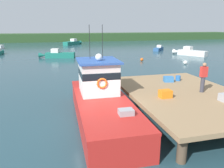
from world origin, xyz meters
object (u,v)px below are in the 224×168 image
deckhand_by_the_boat (203,77)px  main_fishing_boat (101,99)px  mooring_buoy_spare_mooring (185,62)px  moored_boat_mid_harbor (190,52)px  moored_boat_far_right (159,49)px  mooring_buoy_channel_marker (142,59)px  crate_single_far (168,79)px  bait_bucket (178,78)px  moored_boat_outer_mooring (58,55)px  crate_single_by_cleat (165,94)px  moored_boat_far_left (73,43)px

deckhand_by_the_boat → main_fishing_boat: bearing=172.5°
mooring_buoy_spare_mooring → moored_boat_mid_harbor: bearing=53.3°
deckhand_by_the_boat → moored_boat_mid_harbor: (13.84, 21.95, -1.56)m
main_fishing_boat → mooring_buoy_spare_mooring: size_ratio=20.27×
moored_boat_far_right → mooring_buoy_channel_marker: 14.31m
mooring_buoy_channel_marker → moored_boat_mid_harbor: bearing=20.6°
moored_boat_mid_harbor → main_fishing_boat: bearing=-132.4°
crate_single_far → deckhand_by_the_boat: deckhand_by_the_boat is taller
mooring_buoy_spare_mooring → mooring_buoy_channel_marker: (-4.31, 3.88, -0.02)m
mooring_buoy_spare_mooring → mooring_buoy_channel_marker: mooring_buoy_spare_mooring is taller
crate_single_far → bait_bucket: crate_single_far is taller
crate_single_far → moored_boat_mid_harbor: bearing=53.3°
bait_bucket → mooring_buoy_spare_mooring: (8.03, 11.67, -1.13)m
moored_boat_outer_mooring → moored_boat_mid_harbor: (21.22, -2.48, 0.03)m
deckhand_by_the_boat → crate_single_far: bearing=104.8°
main_fishing_boat → crate_single_by_cleat: (3.13, -1.10, 0.39)m
crate_single_by_cleat → moored_boat_outer_mooring: size_ratio=0.11×
crate_single_by_cleat → moored_boat_far_left: bearing=91.1°
crate_single_by_cleat → moored_boat_far_left: size_ratio=0.12×
moored_boat_far_left → deckhand_by_the_boat: bearing=-86.0°
bait_bucket → moored_boat_mid_harbor: bearing=54.6°
moored_boat_far_right → crate_single_far: bearing=-115.1°
deckhand_by_the_boat → moored_boat_far_left: 47.60m
crate_single_far → mooring_buoy_channel_marker: crate_single_far is taller
moored_boat_far_left → moored_boat_outer_mooring: 23.39m
moored_boat_far_right → crate_single_by_cleat: bearing=-115.7°
bait_bucket → moored_boat_far_left: size_ratio=0.07×
moored_boat_far_left → moored_boat_mid_harbor: moored_boat_far_left is taller
crate_single_by_cleat → mooring_buoy_channel_marker: (6.23, 18.55, -1.18)m
crate_single_far → moored_boat_far_left: size_ratio=0.12×
moored_boat_far_left → mooring_buoy_channel_marker: moored_boat_far_left is taller
moored_boat_far_left → mooring_buoy_spare_mooring: 35.08m
deckhand_by_the_boat → moored_boat_outer_mooring: (-7.38, 24.43, -1.59)m
moored_boat_outer_mooring → moored_boat_mid_harbor: bearing=-6.7°
crate_single_by_cleat → deckhand_by_the_boat: size_ratio=0.37×
crate_single_by_cleat → moored_boat_mid_harbor: crate_single_by_cleat is taller
crate_single_by_cleat → crate_single_far: bearing=58.9°
moored_boat_far_right → main_fishing_boat: bearing=-121.2°
main_fishing_boat → moored_boat_far_right: bearing=58.8°
main_fishing_boat → moored_boat_mid_harbor: (19.38, 21.22, -0.51)m
moored_boat_far_left → mooring_buoy_channel_marker: bearing=-76.3°
crate_single_far → main_fishing_boat: bearing=-159.7°
main_fishing_boat → moored_boat_mid_harbor: main_fishing_boat is taller
bait_bucket → main_fishing_boat: bearing=-161.3°
mooring_buoy_channel_marker → mooring_buoy_spare_mooring: bearing=-42.0°
mooring_buoy_spare_mooring → moored_boat_far_right: bearing=75.6°
deckhand_by_the_boat → moored_boat_far_right: deckhand_by_the_boat is taller
bait_bucket → moored_boat_far_right: bearing=66.2°
main_fishing_boat → crate_single_by_cleat: main_fishing_boat is taller
moored_boat_mid_harbor → mooring_buoy_channel_marker: size_ratio=12.39×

